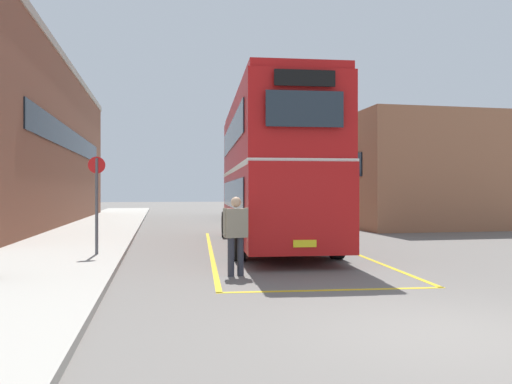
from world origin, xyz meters
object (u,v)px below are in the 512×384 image
object	(u,v)px
single_deck_bus	(255,194)
pedestrian_boarding	(236,230)
double_decker_bus	(270,169)
bus_stop_sign	(97,195)

from	to	relation	value
single_deck_bus	pedestrian_boarding	size ratio (longest dim) A/B	5.97
double_decker_bus	pedestrian_boarding	distance (m)	6.01
double_decker_bus	single_deck_bus	bearing A→B (deg)	80.65
single_deck_bus	bus_stop_sign	world-z (taller)	single_deck_bus
single_deck_bus	pedestrian_boarding	world-z (taller)	single_deck_bus
double_decker_bus	bus_stop_sign	distance (m)	5.70
double_decker_bus	pedestrian_boarding	world-z (taller)	double_decker_bus
pedestrian_boarding	bus_stop_sign	world-z (taller)	bus_stop_sign
pedestrian_boarding	bus_stop_sign	xyz separation A→B (m)	(-3.18, 3.20, 0.72)
single_deck_bus	bus_stop_sign	distance (m)	21.71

